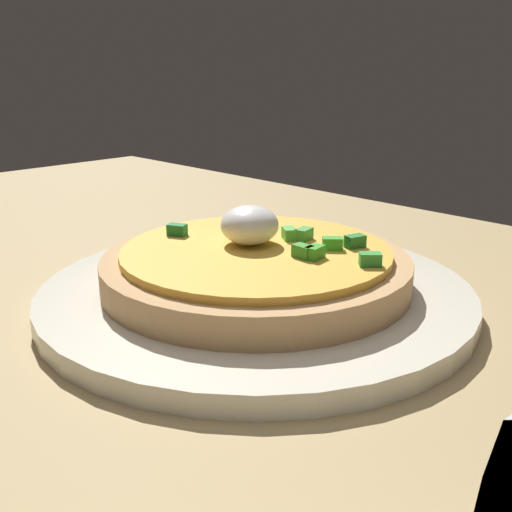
{
  "coord_description": "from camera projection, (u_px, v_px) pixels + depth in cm",
  "views": [
    {
      "loc": [
        -34.9,
        18.33,
        18.71
      ],
      "look_at": [
        -7.68,
        -8.94,
        6.41
      ],
      "focal_mm": 43.35,
      "sensor_mm": 36.0,
      "label": 1
    }
  ],
  "objects": [
    {
      "name": "dining_table",
      "position": [
        80.0,
        330.0,
        0.41
      ],
      "size": [
        108.24,
        82.05,
        3.06
      ],
      "primitive_type": "cube",
      "color": "tan",
      "rests_on": "ground"
    },
    {
      "name": "pizza",
      "position": [
        256.0,
        266.0,
        0.41
      ],
      "size": [
        20.24,
        20.24,
        5.12
      ],
      "color": "tan",
      "rests_on": "plate"
    },
    {
      "name": "plate",
      "position": [
        256.0,
        294.0,
        0.41
      ],
      "size": [
        28.51,
        28.51,
        1.36
      ],
      "primitive_type": "cylinder",
      "color": "silver",
      "rests_on": "dining_table"
    }
  ]
}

